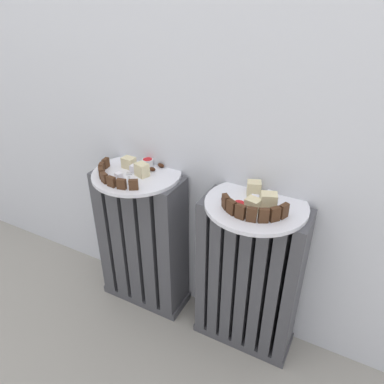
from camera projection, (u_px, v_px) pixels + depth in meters
ground_plane at (154, 370)px, 1.24m from camera, size 6.00×6.00×0.00m
radiator_left at (143, 242)px, 1.40m from camera, size 0.35×0.14×0.57m
radiator_right at (248, 279)px, 1.23m from camera, size 0.35×0.14×0.57m
plate_left at (137, 174)px, 1.26m from camera, size 0.31×0.31×0.01m
plate_right at (256, 205)px, 1.08m from camera, size 0.31×0.31×0.01m
dark_cake_slice_left_0 at (106, 163)px, 1.28m from camera, size 0.02×0.03×0.03m
dark_cake_slice_left_1 at (102, 168)px, 1.24m from camera, size 0.03×0.03×0.03m
dark_cake_slice_left_2 at (101, 173)px, 1.21m from camera, size 0.03×0.03×0.03m
dark_cake_slice_left_3 at (104, 178)px, 1.18m from camera, size 0.03×0.03×0.03m
dark_cake_slice_left_4 at (111, 182)px, 1.16m from camera, size 0.03×0.02×0.03m
dark_cake_slice_left_5 at (121, 184)px, 1.14m from camera, size 0.03×0.02×0.03m
dark_cake_slice_left_6 at (133, 185)px, 1.14m from camera, size 0.03×0.03×0.03m
marble_cake_slice_left_0 at (129, 163)px, 1.28m from camera, size 0.04×0.04×0.04m
marble_cake_slice_left_1 at (142, 170)px, 1.22m from camera, size 0.05×0.05×0.04m
turkish_delight_left_0 at (134, 168)px, 1.25m from camera, size 0.03×0.03×0.02m
turkish_delight_left_1 at (119, 176)px, 1.21m from camera, size 0.03×0.03×0.02m
medjool_date_left_0 at (161, 165)px, 1.28m from camera, size 0.03×0.02×0.02m
medjool_date_left_1 at (152, 169)px, 1.26m from camera, size 0.03×0.01×0.01m
jam_bowl_left at (148, 162)px, 1.29m from camera, size 0.04×0.04×0.03m
dark_cake_slice_right_0 at (226, 202)px, 1.04m from camera, size 0.03×0.03×0.04m
dark_cake_slice_right_1 at (231, 207)px, 1.02m from camera, size 0.03×0.03×0.04m
dark_cake_slice_right_2 at (240, 212)px, 1.00m from camera, size 0.03×0.02×0.04m
dark_cake_slice_right_3 at (252, 215)px, 0.99m from camera, size 0.03×0.02×0.04m
dark_cake_slice_right_4 at (264, 216)px, 0.98m from camera, size 0.03×0.03×0.04m
dark_cake_slice_right_5 at (275, 214)px, 0.99m from camera, size 0.03×0.03×0.04m
dark_cake_slice_right_6 at (284, 211)px, 1.00m from camera, size 0.02×0.03×0.04m
marble_cake_slice_right_0 at (269, 201)px, 1.04m from camera, size 0.06×0.05×0.05m
marble_cake_slice_right_1 at (254, 188)px, 1.11m from camera, size 0.05×0.05×0.04m
marble_cake_slice_right_2 at (253, 205)px, 1.03m from camera, size 0.05×0.04×0.04m
turkish_delight_right_0 at (255, 199)px, 1.07m from camera, size 0.03×0.03×0.02m
turkish_delight_right_1 at (270, 195)px, 1.10m from camera, size 0.03×0.03×0.02m
medjool_date_right_0 at (281, 209)px, 1.04m from camera, size 0.03×0.03×0.01m
medjool_date_right_1 at (224, 199)px, 1.09m from camera, size 0.02×0.03×0.02m
medjool_date_right_2 at (259, 187)px, 1.14m from camera, size 0.03×0.03×0.02m
jam_bowl_right at (239, 206)px, 1.04m from camera, size 0.04×0.04×0.02m
fork at (129, 177)px, 1.22m from camera, size 0.06×0.08×0.00m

